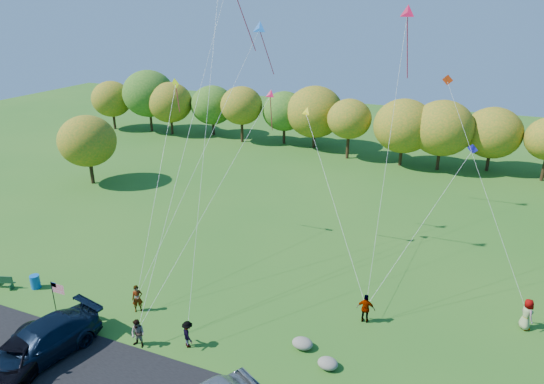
{
  "coord_description": "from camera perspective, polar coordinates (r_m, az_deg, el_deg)",
  "views": [
    {
      "loc": [
        12.71,
        -17.42,
        17.05
      ],
      "look_at": [
        2.81,
        6.0,
        7.12
      ],
      "focal_mm": 32.0,
      "sensor_mm": 36.0,
      "label": 1
    }
  ],
  "objects": [
    {
      "name": "flag_assembly",
      "position": [
        30.32,
        -24.05,
        -10.72
      ],
      "size": [
        0.93,
        0.61,
        2.53
      ],
      "color": "black",
      "rests_on": "ground"
    },
    {
      "name": "flyer_a",
      "position": [
        30.21,
        -15.56,
        -11.98
      ],
      "size": [
        0.74,
        0.71,
        1.7
      ],
      "primitive_type": "imported",
      "rotation": [
        0.0,
        0.0,
        0.68
      ],
      "color": "#4C4C59",
      "rests_on": "ground"
    },
    {
      "name": "minivan_navy",
      "position": [
        28.31,
        -25.63,
        -15.71
      ],
      "size": [
        3.8,
        6.69,
        1.83
      ],
      "primitive_type": "imported",
      "rotation": [
        0.0,
        0.0,
        -0.21
      ],
      "color": "black",
      "rests_on": "asphalt_lane"
    },
    {
      "name": "boulder_far",
      "position": [
        25.81,
        6.58,
        -19.4
      ],
      "size": [
        1.04,
        0.87,
        0.54
      ],
      "primitive_type": "ellipsoid",
      "color": "gray",
      "rests_on": "ground"
    },
    {
      "name": "flyer_e",
      "position": [
        31.16,
        27.79,
        -12.6
      ],
      "size": [
        0.95,
        1.08,
        1.86
      ],
      "primitive_type": "imported",
      "rotation": [
        0.0,
        0.0,
        2.06
      ],
      "color": "#4C4C59",
      "rests_on": "ground"
    },
    {
      "name": "minivan_dark",
      "position": [
        27.92,
        -27.89,
        -17.06
      ],
      "size": [
        3.71,
        6.01,
        1.55
      ],
      "primitive_type": "imported",
      "rotation": [
        0.0,
        0.0,
        0.21
      ],
      "color": "black",
      "rests_on": "asphalt_lane"
    },
    {
      "name": "ground",
      "position": [
        27.49,
        -10.81,
        -17.45
      ],
      "size": [
        140.0,
        140.0,
        0.0
      ],
      "primitive_type": "plane",
      "color": "#25601B",
      "rests_on": "ground"
    },
    {
      "name": "boulder_near",
      "position": [
        26.86,
        3.6,
        -17.35
      ],
      "size": [
        1.13,
        0.89,
        0.57
      ],
      "primitive_type": "ellipsoid",
      "color": "gray",
      "rests_on": "ground"
    },
    {
      "name": "flyer_b",
      "position": [
        27.5,
        -15.5,
        -15.75
      ],
      "size": [
        0.82,
        0.65,
        1.64
      ],
      "primitive_type": "imported",
      "rotation": [
        0.0,
        0.0,
        -0.04
      ],
      "color": "#4C4C59",
      "rests_on": "ground"
    },
    {
      "name": "flyer_d",
      "position": [
        28.76,
        10.98,
        -13.31
      ],
      "size": [
        1.07,
        0.5,
        1.78
      ],
      "primitive_type": "imported",
      "rotation": [
        0.0,
        0.0,
        3.21
      ],
      "color": "#4C4C59",
      "rests_on": "ground"
    },
    {
      "name": "flyer_c",
      "position": [
        26.98,
        -9.88,
        -16.15
      ],
      "size": [
        1.13,
        1.07,
        1.54
      ],
      "primitive_type": "imported",
      "rotation": [
        0.0,
        0.0,
        2.46
      ],
      "color": "#4C4C59",
      "rests_on": "ground"
    },
    {
      "name": "treeline",
      "position": [
        56.42,
        9.71,
        8.54
      ],
      "size": [
        76.5,
        28.08,
        8.48
      ],
      "color": "#3A2615",
      "rests_on": "ground"
    },
    {
      "name": "trash_barrel",
      "position": [
        34.93,
        -26.09,
        -9.46
      ],
      "size": [
        0.59,
        0.59,
        0.89
      ],
      "primitive_type": "cylinder",
      "color": "#0B52AB",
      "rests_on": "ground"
    },
    {
      "name": "park_bench",
      "position": [
        35.89,
        -29.18,
        -9.16
      ],
      "size": [
        1.55,
        0.74,
        0.88
      ],
      "rotation": [
        0.0,
        0.0,
        0.32
      ],
      "color": "#174023",
      "rests_on": "ground"
    }
  ]
}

